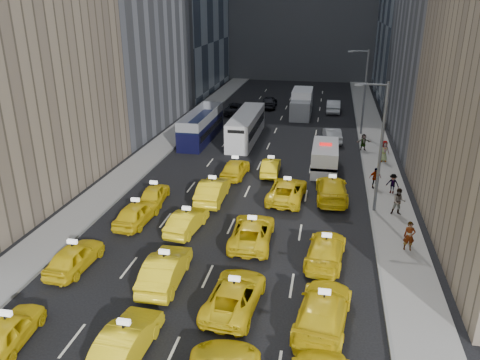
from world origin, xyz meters
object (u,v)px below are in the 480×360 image
at_px(box_truck, 302,104).
at_px(pedestrian_0, 409,236).
at_px(double_decker, 201,126).
at_px(city_bus, 246,127).
at_px(taxi_0, 9,330).
at_px(taxi_1, 126,341).
at_px(nypd_van, 325,158).

height_order(box_truck, pedestrian_0, box_truck).
relative_size(double_decker, pedestrian_0, 5.66).
bearing_deg(city_bus, taxi_0, -91.94).
bearing_deg(pedestrian_0, double_decker, 131.41).
distance_m(taxi_1, nypd_van, 25.49).
bearing_deg(double_decker, pedestrian_0, -48.37).
bearing_deg(double_decker, nypd_van, -28.78).
relative_size(taxi_1, box_truck, 0.62).
bearing_deg(taxi_0, box_truck, -106.14).
height_order(nypd_van, city_bus, city_bus).
xyz_separation_m(city_bus, box_truck, (4.92, 11.63, 0.19)).
height_order(taxi_1, pedestrian_0, pedestrian_0).
bearing_deg(double_decker, taxi_0, -89.54).
xyz_separation_m(taxi_0, pedestrian_0, (17.80, 11.39, 0.37)).
bearing_deg(nypd_van, city_bus, 134.75).
height_order(double_decker, box_truck, box_truck).
distance_m(nypd_van, box_truck, 19.82).
distance_m(taxi_0, city_bus, 32.81).
relative_size(taxi_0, city_bus, 0.35).
distance_m(nypd_van, double_decker, 14.71).
relative_size(double_decker, city_bus, 0.91).
height_order(taxi_0, pedestrian_0, pedestrian_0).
bearing_deg(box_truck, nypd_van, -74.20).
height_order(taxi_1, city_bus, city_bus).
distance_m(nypd_van, city_bus, 11.45).
bearing_deg(box_truck, taxi_1, -89.30).
distance_m(taxi_1, pedestrian_0, 16.82).
distance_m(taxi_0, nypd_van, 27.68).
relative_size(nypd_van, box_truck, 0.78).
relative_size(taxi_1, double_decker, 0.45).
relative_size(taxi_0, box_truck, 0.54).
height_order(city_bus, pedestrian_0, city_bus).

